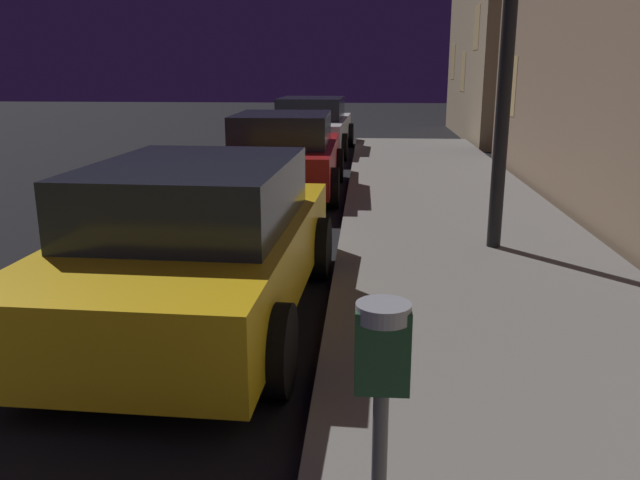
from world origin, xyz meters
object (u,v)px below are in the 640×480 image
object	(u,v)px
car_red	(284,154)
car_white	(311,126)
car_yellow_cab	(197,242)
parking_meter	(381,388)

from	to	relation	value
car_red	car_white	size ratio (longest dim) A/B	0.88
car_yellow_cab	car_white	bearing A→B (deg)	90.00
car_yellow_cab	car_red	world-z (taller)	same
car_yellow_cab	car_red	distance (m)	6.01
car_yellow_cab	car_white	world-z (taller)	same
car_yellow_cab	car_white	xyz separation A→B (m)	(0.00, 11.74, -0.02)
parking_meter	car_red	world-z (taller)	parking_meter
car_yellow_cab	parking_meter	bearing A→B (deg)	-65.33
car_yellow_cab	car_red	bearing A→B (deg)	90.00
parking_meter	car_white	world-z (taller)	parking_meter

